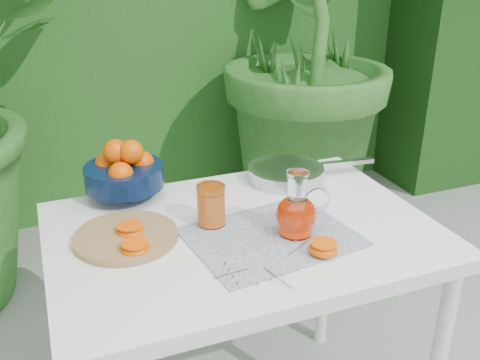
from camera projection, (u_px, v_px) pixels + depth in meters
name	position (u px, v px, depth m)	size (l,w,h in m)	color
potted_plant_right	(296.00, 39.00, 2.75)	(1.97, 1.97, 1.97)	#326221
white_table	(243.00, 254.00, 1.44)	(1.00, 0.70, 0.75)	white
placemat	(271.00, 237.00, 1.36)	(0.41, 0.32, 0.00)	#0B1641
cutting_board	(126.00, 237.00, 1.35)	(0.26, 0.26, 0.02)	olive
fruit_bowl	(124.00, 171.00, 1.55)	(0.29, 0.29, 0.18)	black
juice_pitcher	(297.00, 213.00, 1.35)	(0.15, 0.11, 0.17)	white
juice_tumbler	(211.00, 206.00, 1.40)	(0.08, 0.08, 0.11)	white
saute_pan	(287.00, 172.00, 1.68)	(0.43, 0.27, 0.04)	#B5B4B9
orange_halves	(195.00, 242.00, 1.31)	(0.51, 0.34, 0.03)	#D75402
thyme_sprigs	(273.00, 263.00, 1.24)	(0.31, 0.21, 0.01)	brown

